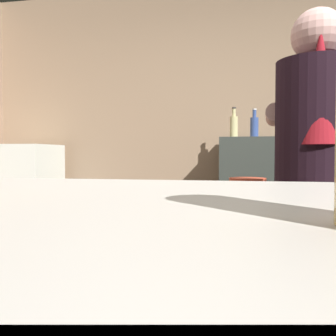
{
  "coord_description": "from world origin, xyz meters",
  "views": [
    {
      "loc": [
        -0.08,
        -1.42,
        1.1
      ],
      "look_at": [
        -0.21,
        -0.75,
        1.08
      ],
      "focal_mm": 39.69,
      "sensor_mm": 36.0,
      "label": 1
    }
  ],
  "objects_px": {
    "bottle_olive_oil": "(234,126)",
    "bottle_vinegar": "(254,126)",
    "bottle_hot_sauce": "(295,128)",
    "bottle_soy": "(299,127)",
    "mixing_bowl": "(248,183)",
    "mini_fridge": "(24,208)",
    "bartender": "(316,180)"
  },
  "relations": [
    {
      "from": "bottle_olive_oil",
      "to": "bottle_vinegar",
      "type": "height_order",
      "value": "bottle_olive_oil"
    },
    {
      "from": "bottle_hot_sauce",
      "to": "bottle_vinegar",
      "type": "xyz_separation_m",
      "value": [
        -0.34,
        -0.02,
        0.02
      ]
    },
    {
      "from": "bottle_vinegar",
      "to": "bottle_soy",
      "type": "relative_size",
      "value": 1.01
    },
    {
      "from": "bottle_hot_sauce",
      "to": "bottle_vinegar",
      "type": "relative_size",
      "value": 0.81
    },
    {
      "from": "mixing_bowl",
      "to": "bottle_hot_sauce",
      "type": "bearing_deg",
      "value": 69.79
    },
    {
      "from": "bottle_soy",
      "to": "mini_fridge",
      "type": "bearing_deg",
      "value": -174.28
    },
    {
      "from": "bartender",
      "to": "bottle_hot_sauce",
      "type": "relative_size",
      "value": 8.73
    },
    {
      "from": "bartender",
      "to": "bottle_olive_oil",
      "type": "distance_m",
      "value": 1.71
    },
    {
      "from": "mini_fridge",
      "to": "bottle_soy",
      "type": "xyz_separation_m",
      "value": [
        2.51,
        0.25,
        0.75
      ]
    },
    {
      "from": "mini_fridge",
      "to": "bottle_soy",
      "type": "height_order",
      "value": "bottle_soy"
    },
    {
      "from": "mini_fridge",
      "to": "bottle_hot_sauce",
      "type": "relative_size",
      "value": 6.07
    },
    {
      "from": "mixing_bowl",
      "to": "bottle_vinegar",
      "type": "distance_m",
      "value": 1.19
    },
    {
      "from": "bottle_vinegar",
      "to": "bottle_soy",
      "type": "bearing_deg",
      "value": 21.85
    },
    {
      "from": "bottle_olive_oil",
      "to": "mini_fridge",
      "type": "bearing_deg",
      "value": -176.6
    },
    {
      "from": "mini_fridge",
      "to": "bartender",
      "type": "height_order",
      "value": "bartender"
    },
    {
      "from": "bottle_hot_sauce",
      "to": "mini_fridge",
      "type": "bearing_deg",
      "value": -177.21
    },
    {
      "from": "bottle_olive_oil",
      "to": "bottle_hot_sauce",
      "type": "bearing_deg",
      "value": 0.45
    },
    {
      "from": "mixing_bowl",
      "to": "bottle_olive_oil",
      "type": "relative_size",
      "value": 0.81
    },
    {
      "from": "mixing_bowl",
      "to": "bottle_olive_oil",
      "type": "distance_m",
      "value": 1.21
    },
    {
      "from": "mini_fridge",
      "to": "mixing_bowl",
      "type": "distance_m",
      "value": 2.31
    },
    {
      "from": "mini_fridge",
      "to": "bottle_vinegar",
      "type": "relative_size",
      "value": 4.92
    },
    {
      "from": "mini_fridge",
      "to": "bottle_hot_sauce",
      "type": "distance_m",
      "value": 2.57
    },
    {
      "from": "bottle_olive_oil",
      "to": "bottle_soy",
      "type": "distance_m",
      "value": 0.58
    },
    {
      "from": "bottle_vinegar",
      "to": "bottle_hot_sauce",
      "type": "bearing_deg",
      "value": 3.95
    },
    {
      "from": "bottle_soy",
      "to": "bottle_vinegar",
      "type": "bearing_deg",
      "value": -158.15
    },
    {
      "from": "bottle_vinegar",
      "to": "bartender",
      "type": "bearing_deg",
      "value": -83.22
    },
    {
      "from": "mixing_bowl",
      "to": "mini_fridge",
      "type": "bearing_deg",
      "value": 153.48
    },
    {
      "from": "bottle_olive_oil",
      "to": "bottle_vinegar",
      "type": "bearing_deg",
      "value": -6.41
    },
    {
      "from": "bottle_soy",
      "to": "bartender",
      "type": "bearing_deg",
      "value": -96.3
    },
    {
      "from": "bottle_vinegar",
      "to": "bottle_soy",
      "type": "height_order",
      "value": "bottle_vinegar"
    },
    {
      "from": "bartender",
      "to": "bottle_vinegar",
      "type": "bearing_deg",
      "value": 11.06
    },
    {
      "from": "bottle_hot_sauce",
      "to": "bottle_vinegar",
      "type": "distance_m",
      "value": 0.34
    }
  ]
}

